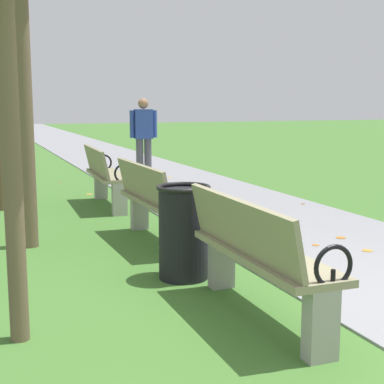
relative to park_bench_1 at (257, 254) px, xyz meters
name	(u,v)px	position (x,y,z in m)	size (l,w,h in m)	color
ground_plane	(322,314)	(0.50, -0.10, -0.49)	(80.00, 80.00, 0.00)	#42722D
paved_walkway	(75,145)	(1.80, 17.90, -0.48)	(2.59, 44.00, 0.02)	gray
park_bench_1	(257,254)	(0.00, 0.00, 0.00)	(0.48, 1.60, 0.90)	gray
park_bench_2	(155,200)	(0.00, 2.42, 0.00)	(0.51, 1.61, 0.90)	gray
park_bench_3	(106,175)	(0.00, 4.85, 0.00)	(0.54, 1.62, 0.90)	gray
pedestrian_walking	(144,136)	(1.25, 7.06, 0.44)	(0.53, 0.25, 1.62)	#4C4C56
trash_bin	(183,232)	(-0.15, 1.11, -0.06)	(0.48, 0.48, 0.84)	black
scattered_leaves	(230,231)	(1.00, 2.58, -0.47)	(4.69, 9.78, 0.02)	#BC842D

